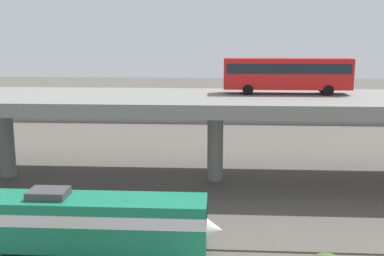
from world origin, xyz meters
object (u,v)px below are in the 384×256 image
transit_bus_on_overpass (287,72)px  parked_car_0 (165,104)px  parked_car_2 (125,102)px  parked_car_3 (344,106)px  parked_car_1 (217,106)px  train_locomotive (101,221)px  parked_car_5 (258,105)px  parked_car_4 (176,101)px

transit_bus_on_overpass → parked_car_0: (-15.53, 32.04, -7.91)m
parked_car_2 → parked_car_3: 36.90m
parked_car_1 → parked_car_2: bearing=166.6°
parked_car_1 → train_locomotive: bearing=-98.3°
parked_car_5 → transit_bus_on_overpass: bearing=89.9°
parked_car_4 → parked_car_2: bearing=-169.0°
train_locomotive → parked_car_1: train_locomotive is taller
train_locomotive → parked_car_2: (-8.97, 52.24, 0.10)m
transit_bus_on_overpass → parked_car_1: 32.34m
parked_car_3 → parked_car_2: bearing=-3.5°
parked_car_3 → parked_car_5: size_ratio=0.94×
parked_car_1 → parked_car_3: same height
parked_car_1 → transit_bus_on_overpass: bearing=-77.6°
transit_bus_on_overpass → parked_car_2: 42.02m
parked_car_4 → parked_car_5: (14.00, -3.45, 0.00)m
parked_car_1 → parked_car_2: (-16.00, 3.82, 0.00)m
parked_car_3 → parked_car_4: bearing=-8.0°
train_locomotive → transit_bus_on_overpass: (13.78, 17.81, 8.01)m
parked_car_0 → parked_car_3: (29.61, 0.17, 0.00)m
parked_car_1 → parked_car_2: 16.45m
parked_car_4 → transit_bus_on_overpass: bearing=-68.9°
parked_car_1 → parked_car_4: bearing=142.6°
parked_car_4 → parked_car_1: bearing=-37.4°
parked_car_0 → parked_car_1: (8.78, -1.42, 0.00)m
parked_car_2 → parked_car_4: 8.94m
transit_bus_on_overpass → parked_car_1: bearing=102.4°
parked_car_0 → parked_car_4: (1.56, 4.11, 0.00)m
parked_car_0 → parked_car_4: size_ratio=1.02×
parked_car_1 → parked_car_3: size_ratio=1.05×
transit_bus_on_overpass → parked_car_4: size_ratio=2.81×
parked_car_3 → parked_car_5: (-14.06, 0.48, 0.00)m
parked_car_3 → parked_car_4: size_ratio=1.02×
parked_car_3 → parked_car_4: (-28.05, 3.94, -0.00)m
parked_car_0 → parked_car_4: 4.40m
parked_car_4 → train_locomotive: bearing=-89.8°
train_locomotive → parked_car_3: 57.26m
parked_car_2 → parked_car_5: size_ratio=1.02×
parked_car_2 → parked_car_4: (8.78, 1.71, -0.00)m
parked_car_0 → parked_car_3: bearing=-179.7°
train_locomotive → transit_bus_on_overpass: transit_bus_on_overpass is taller
parked_car_5 → parked_car_3: bearing=178.0°
train_locomotive → parked_car_5: (13.81, 50.50, 0.10)m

